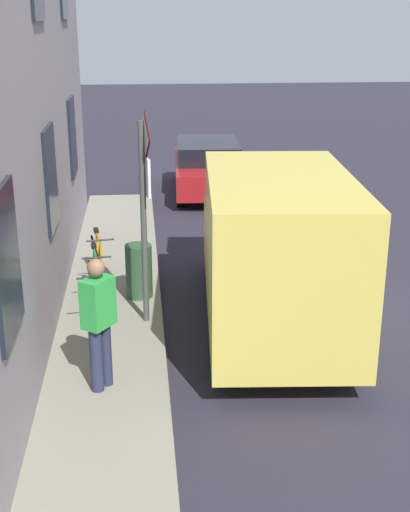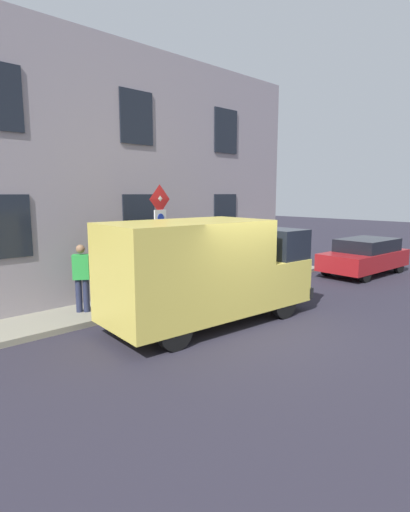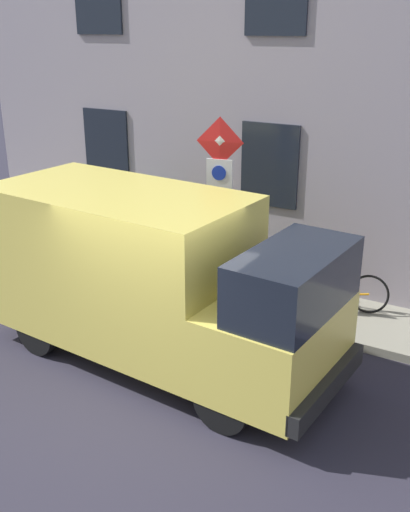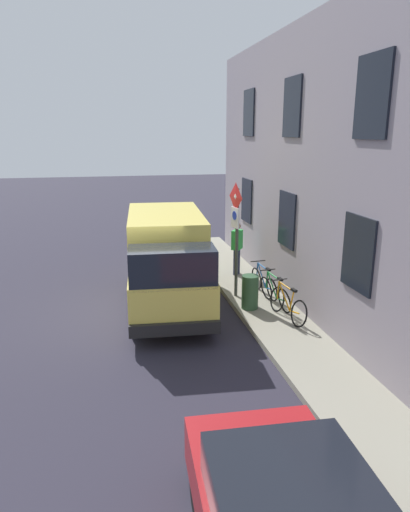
{
  "view_description": "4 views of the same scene",
  "coord_description": "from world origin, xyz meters",
  "px_view_note": "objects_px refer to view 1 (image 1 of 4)",
  "views": [
    {
      "loc": [
        2.97,
        10.15,
        4.61
      ],
      "look_at": [
        2.08,
        0.74,
        1.32
      ],
      "focal_mm": 48.9,
      "sensor_mm": 36.0,
      "label": 1
    },
    {
      "loc": [
        -5.73,
        6.74,
        3.11
      ],
      "look_at": [
        2.24,
        -0.78,
        1.39
      ],
      "focal_mm": 28.0,
      "sensor_mm": 36.0,
      "label": 2
    },
    {
      "loc": [
        -5.42,
        -4.23,
        4.68
      ],
      "look_at": [
        2.12,
        0.1,
        1.31
      ],
      "focal_mm": 41.72,
      "sensor_mm": 36.0,
      "label": 3
    },
    {
      "loc": [
        -0.5,
        -11.57,
        4.65
      ],
      "look_at": [
        2.07,
        0.42,
        1.32
      ],
      "focal_mm": 32.09,
      "sensor_mm": 36.0,
      "label": 4
    }
  ],
  "objects_px": {
    "bicycle_orange": "(99,259)",
    "pedestrian": "(99,320)",
    "litter_bin": "(139,271)",
    "bicycle_green": "(96,277)",
    "sign_post_stacked": "(145,188)",
    "bicycle_blue": "(93,298)",
    "parked_hatchback": "(208,166)",
    "delivery_van": "(274,244)"
  },
  "relations": [
    {
      "from": "bicycle_green",
      "to": "bicycle_blue",
      "type": "bearing_deg",
      "value": -6.79
    },
    {
      "from": "bicycle_green",
      "to": "pedestrian",
      "type": "relative_size",
      "value": 1.0
    },
    {
      "from": "bicycle_green",
      "to": "litter_bin",
      "type": "distance_m",
      "value": 0.71
    },
    {
      "from": "delivery_van",
      "to": "bicycle_green",
      "type": "height_order",
      "value": "delivery_van"
    },
    {
      "from": "bicycle_blue",
      "to": "litter_bin",
      "type": "xyz_separation_m",
      "value": [
        -0.71,
        -0.91,
        0.08
      ]
    },
    {
      "from": "sign_post_stacked",
      "to": "bicycle_blue",
      "type": "height_order",
      "value": "sign_post_stacked"
    },
    {
      "from": "bicycle_blue",
      "to": "litter_bin",
      "type": "bearing_deg",
      "value": 137.12
    },
    {
      "from": "bicycle_green",
      "to": "litter_bin",
      "type": "bearing_deg",
      "value": 84.99
    },
    {
      "from": "pedestrian",
      "to": "litter_bin",
      "type": "xyz_separation_m",
      "value": [
        -0.49,
        -2.98,
        -0.48
      ]
    },
    {
      "from": "parked_hatchback",
      "to": "bicycle_blue",
      "type": "bearing_deg",
      "value": -14.29
    },
    {
      "from": "bicycle_orange",
      "to": "pedestrian",
      "type": "distance_m",
      "value": 3.89
    },
    {
      "from": "bicycle_orange",
      "to": "parked_hatchback",
      "type": "bearing_deg",
      "value": 150.35
    },
    {
      "from": "parked_hatchback",
      "to": "bicycle_green",
      "type": "bearing_deg",
      "value": -16.15
    },
    {
      "from": "delivery_van",
      "to": "parked_hatchback",
      "type": "relative_size",
      "value": 1.34
    },
    {
      "from": "bicycle_orange",
      "to": "pedestrian",
      "type": "xyz_separation_m",
      "value": [
        -0.22,
        3.84,
        0.56
      ]
    },
    {
      "from": "bicycle_orange",
      "to": "bicycle_green",
      "type": "xyz_separation_m",
      "value": [
        0.0,
        0.89,
        0.0
      ]
    },
    {
      "from": "bicycle_green",
      "to": "bicycle_blue",
      "type": "xyz_separation_m",
      "value": [
        0.0,
        0.89,
        0.0
      ]
    },
    {
      "from": "pedestrian",
      "to": "litter_bin",
      "type": "distance_m",
      "value": 3.06
    },
    {
      "from": "delivery_van",
      "to": "pedestrian",
      "type": "bearing_deg",
      "value": 131.89
    },
    {
      "from": "parked_hatchback",
      "to": "bicycle_green",
      "type": "relative_size",
      "value": 2.38
    },
    {
      "from": "bicycle_orange",
      "to": "bicycle_green",
      "type": "relative_size",
      "value": 1.0
    },
    {
      "from": "sign_post_stacked",
      "to": "bicycle_blue",
      "type": "relative_size",
      "value": 1.8
    },
    {
      "from": "bicycle_green",
      "to": "pedestrian",
      "type": "bearing_deg",
      "value": -2.59
    },
    {
      "from": "parked_hatchback",
      "to": "litter_bin",
      "type": "height_order",
      "value": "parked_hatchback"
    },
    {
      "from": "pedestrian",
      "to": "delivery_van",
      "type": "bearing_deg",
      "value": -106.42
    },
    {
      "from": "sign_post_stacked",
      "to": "bicycle_orange",
      "type": "distance_m",
      "value": 2.66
    },
    {
      "from": "sign_post_stacked",
      "to": "parked_hatchback",
      "type": "relative_size",
      "value": 0.76
    },
    {
      "from": "sign_post_stacked",
      "to": "delivery_van",
      "type": "distance_m",
      "value": 2.1
    },
    {
      "from": "parked_hatchback",
      "to": "bicycle_orange",
      "type": "xyz_separation_m",
      "value": [
        2.61,
        6.71,
        -0.22
      ]
    },
    {
      "from": "bicycle_blue",
      "to": "pedestrian",
      "type": "height_order",
      "value": "pedestrian"
    },
    {
      "from": "bicycle_green",
      "to": "pedestrian",
      "type": "xyz_separation_m",
      "value": [
        -0.22,
        2.96,
        0.56
      ]
    },
    {
      "from": "sign_post_stacked",
      "to": "parked_hatchback",
      "type": "xyz_separation_m",
      "value": [
        -1.77,
        -8.56,
        -1.49
      ]
    },
    {
      "from": "delivery_van",
      "to": "sign_post_stacked",
      "type": "bearing_deg",
      "value": 92.92
    },
    {
      "from": "bicycle_green",
      "to": "sign_post_stacked",
      "type": "bearing_deg",
      "value": 34.38
    },
    {
      "from": "sign_post_stacked",
      "to": "pedestrian",
      "type": "height_order",
      "value": "sign_post_stacked"
    },
    {
      "from": "delivery_van",
      "to": "bicycle_green",
      "type": "bearing_deg",
      "value": 74.13
    },
    {
      "from": "litter_bin",
      "to": "delivery_van",
      "type": "bearing_deg",
      "value": 153.24
    },
    {
      "from": "litter_bin",
      "to": "bicycle_green",
      "type": "bearing_deg",
      "value": 1.76
    },
    {
      "from": "sign_post_stacked",
      "to": "bicycle_green",
      "type": "height_order",
      "value": "sign_post_stacked"
    },
    {
      "from": "delivery_van",
      "to": "bicycle_blue",
      "type": "relative_size",
      "value": 3.19
    },
    {
      "from": "bicycle_green",
      "to": "bicycle_orange",
      "type": "bearing_deg",
      "value": 173.21
    },
    {
      "from": "bicycle_orange",
      "to": "bicycle_green",
      "type": "bearing_deg",
      "value": -8.43
    }
  ]
}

